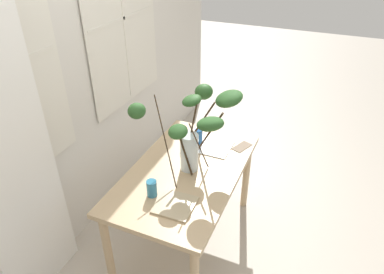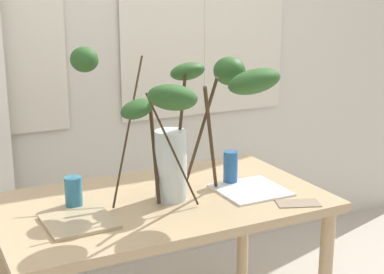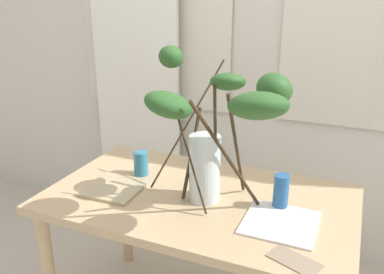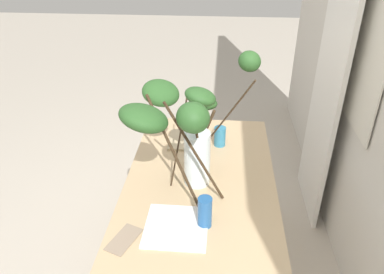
# 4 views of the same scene
# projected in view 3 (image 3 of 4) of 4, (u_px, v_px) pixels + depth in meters

# --- Properties ---
(back_wall_with_windows) EXTENTS (4.89, 0.14, 2.80)m
(back_wall_with_windows) POSITION_uv_depth(u_px,v_px,m) (260.00, 19.00, 2.31)
(back_wall_with_windows) COLOR beige
(back_wall_with_windows) RESTS_ON ground
(curtain_sheer_side) EXTENTS (0.60, 0.03, 2.44)m
(curtain_sheer_side) POSITION_uv_depth(u_px,v_px,m) (135.00, 49.00, 2.53)
(curtain_sheer_side) COLOR white
(curtain_sheer_side) RESTS_ON ground
(dining_table) EXTENTS (1.31, 0.76, 0.72)m
(dining_table) POSITION_uv_depth(u_px,v_px,m) (199.00, 214.00, 1.78)
(dining_table) COLOR tan
(dining_table) RESTS_ON ground
(vase_with_branches) EXTENTS (0.75, 0.67, 0.62)m
(vase_with_branches) POSITION_uv_depth(u_px,v_px,m) (212.00, 123.00, 1.54)
(vase_with_branches) COLOR silver
(vase_with_branches) RESTS_ON dining_table
(drinking_glass_blue_left) EXTENTS (0.07, 0.07, 0.12)m
(drinking_glass_blue_left) POSITION_uv_depth(u_px,v_px,m) (141.00, 163.00, 1.93)
(drinking_glass_blue_left) COLOR teal
(drinking_glass_blue_left) RESTS_ON dining_table
(drinking_glass_blue_right) EXTENTS (0.06, 0.06, 0.15)m
(drinking_glass_blue_right) POSITION_uv_depth(u_px,v_px,m) (281.00, 192.00, 1.63)
(drinking_glass_blue_right) COLOR #235693
(drinking_glass_blue_right) RESTS_ON dining_table
(plate_square_left) EXTENTS (0.25, 0.25, 0.01)m
(plate_square_left) POSITION_uv_depth(u_px,v_px,m) (114.00, 188.00, 1.80)
(plate_square_left) COLOR tan
(plate_square_left) RESTS_ON dining_table
(plate_square_right) EXTENTS (0.27, 0.27, 0.01)m
(plate_square_right) POSITION_uv_depth(u_px,v_px,m) (280.00, 223.00, 1.53)
(plate_square_right) COLOR white
(plate_square_right) RESTS_ON dining_table
(napkin_folded) EXTENTS (0.19, 0.14, 0.00)m
(napkin_folded) POSITION_uv_depth(u_px,v_px,m) (294.00, 261.00, 1.32)
(napkin_folded) COLOR gray
(napkin_folded) RESTS_ON dining_table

